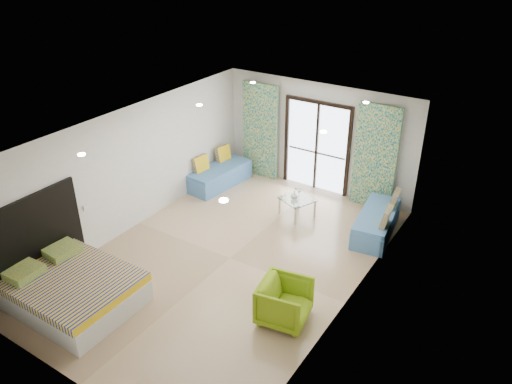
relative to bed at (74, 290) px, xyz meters
The scene contains 24 objects.
floor 2.99m from the bed, 60.22° to the left, with size 5.00×7.50×0.01m, color #9B7D5C, non-canonical shape.
ceiling 3.82m from the bed, 60.22° to the left, with size 5.00×7.50×0.01m, color silver, non-canonical shape.
wall_back 6.59m from the bed, 76.86° to the left, with size 5.00×0.01×2.70m, color silver, non-canonical shape.
wall_front 2.16m from the bed, 38.30° to the right, with size 5.00×0.01×2.70m, color silver, non-canonical shape.
wall_left 2.97m from the bed, 111.59° to the left, with size 0.01×7.50×2.70m, color silver, non-canonical shape.
wall_right 4.86m from the bed, 32.99° to the left, with size 0.01×7.50×2.70m, color silver, non-canonical shape.
balcony_door 6.55m from the bed, 76.80° to the left, with size 1.76×0.08×2.28m.
balcony_rail 6.52m from the bed, 76.82° to the left, with size 1.52×0.03×0.04m, color #595451.
curtain_left 6.23m from the bed, 90.67° to the left, with size 1.00×0.10×2.50m, color silver.
curtain_right 6.92m from the bed, 63.80° to the left, with size 1.00×0.10×2.50m, color silver.
downlight_a 2.44m from the bed, 82.37° to the left, with size 0.12×0.12×0.02m, color #FFE0B2.
downlight_b 3.77m from the bed, 11.45° to the left, with size 0.12×0.12×0.02m, color #FFE0B2.
downlight_c 4.30m from the bed, 88.75° to the left, with size 0.12×0.12×0.02m, color #FFE0B2.
downlight_d 5.17m from the bed, 51.22° to the left, with size 0.12×0.12×0.02m, color #FFE0B2.
downlight_e 6.07m from the bed, 89.20° to the left, with size 0.12×0.12×0.02m, color #FFE0B2.
downlight_f 6.71m from the bed, 62.73° to the left, with size 0.12×0.12×0.02m, color #FFE0B2.
headboard 1.24m from the bed, behind, with size 0.06×2.10×1.50m, color black.
switch_plate 1.76m from the bed, 128.43° to the left, with size 0.02×0.10×0.10m, color silver.
bed is the anchor object (origin of this frame).
daybed_left 5.14m from the bed, 97.13° to the left, with size 0.87×1.85×0.88m.
daybed_right 6.22m from the bed, 54.69° to the left, with size 0.94×1.87×0.88m.
coffee_table 5.12m from the bed, 69.53° to the left, with size 0.86×0.86×0.76m.
vase 5.08m from the bed, 70.12° to the left, with size 0.17×0.18×0.17m, color white.
armchair 3.66m from the bed, 26.57° to the left, with size 0.80×0.75×0.82m, color #84AA16.
Camera 1 is at (4.89, -6.63, 5.85)m, focal length 35.00 mm.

